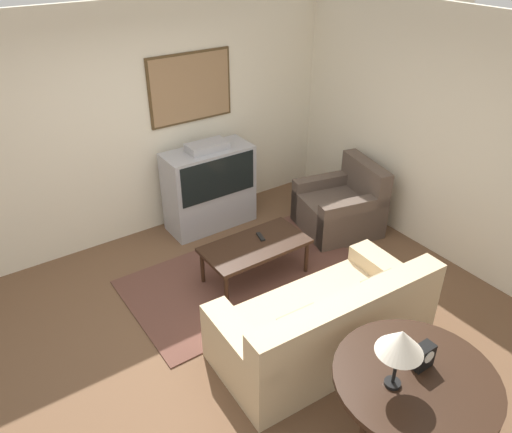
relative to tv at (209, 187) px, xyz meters
The scene contains 12 objects.
ground_plane 1.98m from the tv, 113.23° to the right, with size 12.00×12.00×0.00m, color brown.
wall_back 1.17m from the tv, 153.18° to the left, with size 12.00×0.10×2.70m.
wall_right 2.70m from the tv, 43.07° to the right, with size 0.06×12.00×2.70m.
area_rug 1.30m from the tv, 101.66° to the right, with size 2.54×1.47×0.01m.
tv is the anchor object (origin of this frame).
couch 2.50m from the tv, 96.16° to the right, with size 1.94×1.02×0.84m.
armchair 1.65m from the tv, 37.98° to the right, with size 1.05×1.02×0.86m.
coffee_table 1.26m from the tv, 97.54° to the right, with size 1.12×0.58×0.44m.
console_table 3.57m from the tv, 96.92° to the right, with size 1.12×1.12×0.75m.
table_lamp 3.60m from the tv, 99.98° to the right, with size 0.30×0.30×0.47m.
mantel_clock 3.52m from the tv, 95.45° to the right, with size 0.15×0.10×0.18m.
remote 1.17m from the tv, 92.17° to the right, with size 0.08×0.17×0.02m.
Camera 1 is at (-1.87, -3.08, 3.39)m, focal length 35.00 mm.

